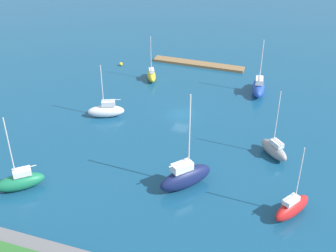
# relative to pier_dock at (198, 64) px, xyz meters

# --- Properties ---
(water) EXTENTS (160.00, 160.00, 0.00)m
(water) POSITION_rel_pier_dock_xyz_m (-2.72, 19.91, -0.25)
(water) COLOR navy
(water) RESTS_ON ground
(pier_dock) EXTENTS (18.18, 2.28, 0.50)m
(pier_dock) POSITION_rel_pier_dock_xyz_m (0.00, 0.00, 0.00)
(pier_dock) COLOR olive
(pier_dock) RESTS_ON ground
(sailboat_green_inner_mooring) EXTENTS (5.94, 5.57, 10.24)m
(sailboat_green_inner_mooring) POSITION_rel_pier_dock_xyz_m (10.47, 44.21, 0.90)
(sailboat_green_inner_mooring) COLOR #19724C
(sailboat_green_inner_mooring) RESTS_ON water
(sailboat_gray_east_end) EXTENTS (4.86, 4.89, 9.76)m
(sailboat_gray_east_end) POSITION_rel_pier_dock_xyz_m (-18.24, 26.85, 0.84)
(sailboat_gray_east_end) COLOR gray
(sailboat_gray_east_end) RESTS_ON water
(sailboat_white_far_north) EXTENTS (6.00, 3.97, 8.80)m
(sailboat_white_far_north) POSITION_rel_pier_dock_xyz_m (8.26, 24.44, 0.87)
(sailboat_white_far_north) COLOR white
(sailboat_white_far_north) RESTS_ON water
(sailboat_yellow_outer_mooring) EXTENTS (3.34, 4.71, 8.29)m
(sailboat_yellow_outer_mooring) POSITION_rel_pier_dock_xyz_m (6.32, 9.41, 0.74)
(sailboat_yellow_outer_mooring) COLOR yellow
(sailboat_yellow_outer_mooring) RESTS_ON water
(sailboat_navy_center_basin) EXTENTS (6.32, 7.02, 12.79)m
(sailboat_navy_center_basin) POSITION_rel_pier_dock_xyz_m (-8.73, 37.20, 1.30)
(sailboat_navy_center_basin) COLOR #141E4C
(sailboat_navy_center_basin) RESTS_ON water
(sailboat_blue_by_breakwater) EXTENTS (2.97, 6.77, 9.65)m
(sailboat_blue_by_breakwater) POSITION_rel_pier_dock_xyz_m (-13.18, 8.55, 1.05)
(sailboat_blue_by_breakwater) COLOR #2347B2
(sailboat_blue_by_breakwater) RESTS_ON water
(sailboat_red_lone_north) EXTENTS (4.39, 5.72, 9.21)m
(sailboat_red_lone_north) POSITION_rel_pier_dock_xyz_m (-21.74, 38.29, 0.94)
(sailboat_red_lone_north) COLOR red
(sailboat_red_lone_north) RESTS_ON water
(mooring_buoy_yellow) EXTENTS (0.69, 0.69, 0.69)m
(mooring_buoy_yellow) POSITION_rel_pier_dock_xyz_m (14.39, 5.16, 0.09)
(mooring_buoy_yellow) COLOR yellow
(mooring_buoy_yellow) RESTS_ON water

